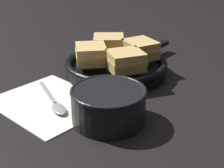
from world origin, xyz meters
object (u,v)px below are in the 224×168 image
soup_bowl (109,103)px  sandwich_near_right (109,44)px  spoon (56,104)px  sandwich_far_right (124,60)px  sandwich_far_left (91,54)px  sandwich_near_left (140,49)px  skillet (116,67)px

soup_bowl → sandwich_near_right: 0.31m
spoon → sandwich_far_right: sandwich_far_right is taller
sandwich_far_left → sandwich_far_right: (0.09, 0.01, 0.00)m
soup_bowl → sandwich_far_left: (-0.17, 0.15, 0.02)m
sandwich_near_right → sandwich_far_left: 0.10m
spoon → sandwich_near_left: size_ratio=1.51×
soup_bowl → sandwich_near_right: size_ratio=1.33×
sandwich_near_left → sandwich_far_right: 0.10m
soup_bowl → spoon: soup_bowl is taller
skillet → sandwich_far_right: sandwich_far_right is taller
soup_bowl → sandwich_near_left: sandwich_near_left is taller
soup_bowl → sandwich_far_left: size_ratio=1.33×
skillet → sandwich_near_right: 0.08m
sandwich_near_left → sandwich_near_right: same height
soup_bowl → spoon: (-0.13, -0.02, -0.03)m
sandwich_far_right → skillet: bearing=141.9°
sandwich_near_left → sandwich_near_right: bearing=-171.7°
spoon → sandwich_near_left: 0.29m
sandwich_far_right → sandwich_near_left: bearing=98.3°
skillet → sandwich_near_right: (-0.05, 0.04, 0.04)m
skillet → sandwich_far_left: 0.08m
soup_bowl → sandwich_near_left: size_ratio=1.40×
skillet → sandwich_near_left: bearing=52.3°
skillet → sandwich_near_right: bearing=144.9°
sandwich_near_right → sandwich_far_right: bearing=-36.7°
sandwich_near_left → sandwich_far_right: bearing=-81.7°
soup_bowl → sandwich_near_right: bearing=126.7°
spoon → sandwich_far_right: bearing=102.5°
skillet → sandwich_far_right: (0.05, -0.04, 0.04)m
sandwich_near_right → sandwich_far_right: 0.13m
skillet → sandwich_far_left: (-0.04, -0.06, 0.04)m
sandwich_near_right → soup_bowl: bearing=-53.3°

